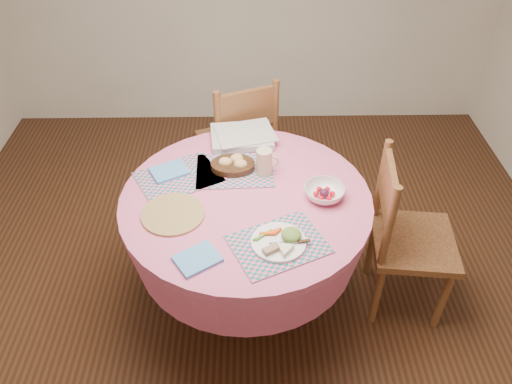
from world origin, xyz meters
The scene contains 15 objects.
ground centered at (0.00, 0.00, 0.00)m, with size 4.00×4.00×0.00m, color #331C0F.
dining_table centered at (0.00, 0.00, 0.56)m, with size 1.24×1.24×0.75m.
chair_right centered at (0.82, -0.02, 0.50)m, with size 0.47×0.49×0.96m.
chair_back centered at (-0.04, 0.85, 0.51)m, with size 0.58×0.57×0.97m.
placemat_front centered at (0.14, -0.33, 0.75)m, with size 0.40×0.30×0.01m, color #136C62.
placemat_left centered at (-0.35, 0.16, 0.75)m, with size 0.40×0.30×0.01m, color #136C62.
placemat_back centered at (-0.06, 0.21, 0.75)m, with size 0.40×0.30×0.01m, color #136C62.
wicker_trivet centered at (-0.34, -0.13, 0.76)m, with size 0.30×0.30×0.01m, color olive.
napkin_near centered at (-0.21, -0.41, 0.76)m, with size 0.18×0.14×0.01m, color #5091CF.
napkin_far centered at (-0.40, 0.20, 0.76)m, with size 0.18×0.14×0.01m, color #5091CF.
dinner_plate centered at (0.15, -0.33, 0.77)m, with size 0.24×0.25×0.05m.
bread_bowl centered at (-0.07, 0.23, 0.78)m, with size 0.23×0.23×0.08m.
latte_mug centered at (0.10, 0.19, 0.83)m, with size 0.12×0.08×0.14m.
fruit_bowl centered at (0.38, -0.01, 0.78)m, with size 0.20×0.20×0.06m.
newspaper_stack centered at (-0.02, 0.50, 0.78)m, with size 0.39×0.32×0.04m.
Camera 1 is at (0.02, -1.86, 2.33)m, focal length 35.00 mm.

